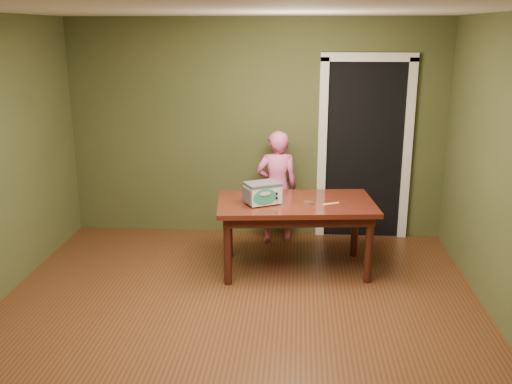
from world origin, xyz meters
TOP-DOWN VIEW (x-y plane):
  - floor at (0.00, 0.00)m, footprint 5.00×5.00m
  - room_shell at (0.00, 0.00)m, footprint 4.52×5.02m
  - doorway at (1.30, 2.78)m, footprint 1.10×0.66m
  - dining_table at (0.50, 1.38)m, footprint 1.69×1.06m
  - toy_oven at (0.17, 1.27)m, footprint 0.42×0.37m
  - baking_pan at (0.63, 1.31)m, footprint 0.10×0.10m
  - spatula at (0.86, 1.32)m, footprint 0.17×0.10m
  - child at (0.28, 2.19)m, footprint 0.53×0.39m

SIDE VIEW (x-z plane):
  - floor at x=0.00m, z-range 0.00..0.00m
  - dining_table at x=0.50m, z-range 0.28..1.03m
  - child at x=0.28m, z-range 0.00..1.34m
  - spatula at x=0.86m, z-range 0.75..0.76m
  - baking_pan at x=0.63m, z-range 0.75..0.77m
  - toy_oven at x=0.17m, z-range 0.76..0.98m
  - doorway at x=1.30m, z-range -0.07..2.18m
  - room_shell at x=0.00m, z-range 0.40..3.01m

